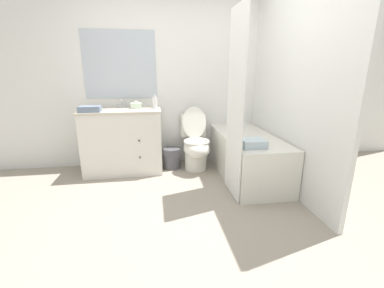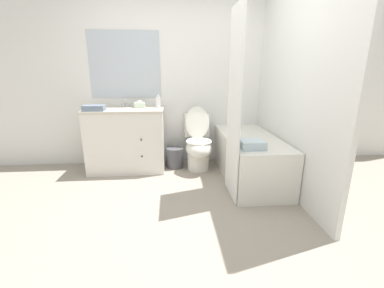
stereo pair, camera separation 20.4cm
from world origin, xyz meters
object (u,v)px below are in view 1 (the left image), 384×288
vanity_cabinet (123,140)px  hand_towel_folded (90,109)px  wastebasket (172,158)px  sink_faucet (122,105)px  bathtub (247,156)px  toilet (195,145)px  soap_dispenser (155,102)px  bath_towel_folded (253,143)px  tissue_box (136,105)px

vanity_cabinet → hand_towel_folded: (-0.36, -0.17, 0.48)m
wastebasket → hand_towel_folded: hand_towel_folded is taller
vanity_cabinet → wastebasket: bearing=0.5°
sink_faucet → wastebasket: size_ratio=0.47×
vanity_cabinet → bathtub: 1.74m
toilet → wastebasket: 0.41m
hand_towel_folded → toilet: bearing=4.4°
sink_faucet → toilet: size_ratio=0.16×
soap_dispenser → hand_towel_folded: size_ratio=0.68×
toilet → bath_towel_folded: toilet is taller
bath_towel_folded → vanity_cabinet: bearing=147.2°
soap_dispenser → bath_towel_folded: 1.50m
tissue_box → bath_towel_folded: bearing=-38.8°
wastebasket → bath_towel_folded: bath_towel_folded is taller
sink_faucet → toilet: sink_faucet is taller
sink_faucet → bathtub: 1.91m
vanity_cabinet → soap_dispenser: 0.70m
toilet → bathtub: toilet is taller
sink_faucet → hand_towel_folded: (-0.36, -0.37, 0.00)m
soap_dispenser → toilet: bearing=-8.3°
wastebasket → soap_dispenser: size_ratio=1.63×
sink_faucet → vanity_cabinet: bearing=-90.0°
hand_towel_folded → bath_towel_folded: size_ratio=1.02×
sink_faucet → toilet: (1.03, -0.26, -0.57)m
sink_faucet → wastebasket: 1.06m
tissue_box → hand_towel_folded: size_ratio=0.54×
tissue_box → bath_towel_folded: tissue_box is taller
hand_towel_folded → tissue_box: bearing=24.1°
wastebasket → hand_towel_folded: 1.32m
soap_dispenser → bath_towel_folded: soap_dispenser is taller
toilet → hand_towel_folded: bearing=-175.6°
toilet → wastebasket: size_ratio=2.99×
bathtub → soap_dispenser: 1.47m
tissue_box → soap_dispenser: size_ratio=0.79×
vanity_cabinet → bathtub: (1.67, -0.47, -0.16)m
vanity_cabinet → toilet: toilet is taller
vanity_cabinet → hand_towel_folded: hand_towel_folded is taller
toilet → tissue_box: (-0.82, 0.15, 0.57)m
sink_faucet → soap_dispenser: (0.47, -0.18, 0.05)m
bath_towel_folded → wastebasket: bearing=130.4°
wastebasket → bathtub: bearing=-25.9°
toilet → soap_dispenser: soap_dispenser is taller
sink_faucet → bathtub: sink_faucet is taller
tissue_box → bath_towel_folded: size_ratio=0.55×
wastebasket → sink_faucet: bearing=164.5°
wastebasket → soap_dispenser: bearing=177.7°
vanity_cabinet → bathtub: vanity_cabinet is taller
tissue_box → bath_towel_folded: (1.32, -1.07, -0.31)m
soap_dispenser → bath_towel_folded: (1.06, -1.00, -0.35)m
soap_dispenser → hand_towel_folded: (-0.83, -0.19, -0.05)m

